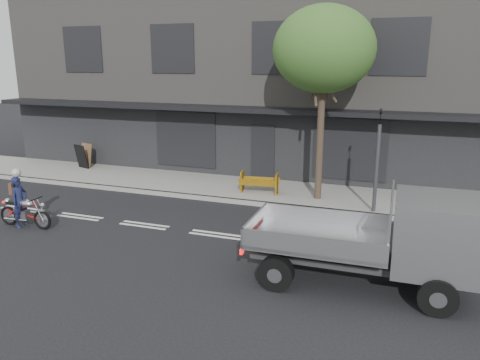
% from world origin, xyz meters
% --- Properties ---
extents(ground, '(80.00, 80.00, 0.00)m').
position_xyz_m(ground, '(0.00, 0.00, 0.00)').
color(ground, black).
rests_on(ground, ground).
extents(sidewalk, '(32.00, 3.20, 0.15)m').
position_xyz_m(sidewalk, '(0.00, 4.70, 0.07)').
color(sidewalk, gray).
rests_on(sidewalk, ground).
extents(kerb, '(32.00, 0.20, 0.15)m').
position_xyz_m(kerb, '(0.00, 3.10, 0.07)').
color(kerb, gray).
rests_on(kerb, ground).
extents(building_main, '(26.00, 10.00, 8.00)m').
position_xyz_m(building_main, '(0.00, 11.30, 4.00)').
color(building_main, slate).
rests_on(building_main, ground).
extents(street_tree, '(3.40, 3.40, 6.74)m').
position_xyz_m(street_tree, '(2.20, 4.20, 5.28)').
color(street_tree, '#382B21').
rests_on(street_tree, ground).
extents(traffic_light_pole, '(0.12, 0.12, 3.50)m').
position_xyz_m(traffic_light_pole, '(4.20, 3.35, 1.65)').
color(traffic_light_pole, '#2D2D30').
rests_on(traffic_light_pole, ground).
extents(motorcycle, '(1.88, 0.55, 0.97)m').
position_xyz_m(motorcycle, '(-5.74, -1.33, 0.50)').
color(motorcycle, black).
rests_on(motorcycle, ground).
extents(rider, '(0.38, 0.58, 1.56)m').
position_xyz_m(rider, '(-5.89, -1.33, 0.78)').
color(rider, '#161B3E').
rests_on(rider, ground).
extents(flatbed_ute, '(4.96, 2.12, 2.28)m').
position_xyz_m(flatbed_ute, '(5.33, -1.72, 1.30)').
color(flatbed_ute, black).
rests_on(flatbed_ute, ground).
extents(construction_barrier, '(1.50, 0.75, 0.81)m').
position_xyz_m(construction_barrier, '(0.01, 3.98, 0.55)').
color(construction_barrier, '#F8A60D').
rests_on(construction_barrier, sidewalk).
extents(sandwich_board, '(0.79, 0.64, 1.09)m').
position_xyz_m(sandwich_board, '(-8.81, 5.31, 0.69)').
color(sandwich_board, black).
rests_on(sandwich_board, sidewalk).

